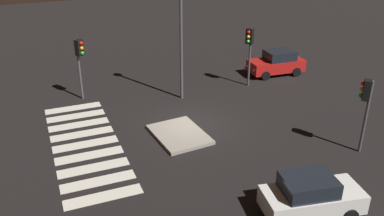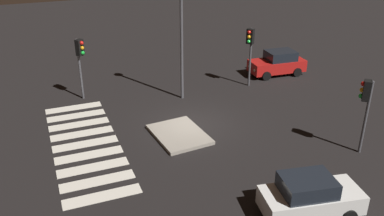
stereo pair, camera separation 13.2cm
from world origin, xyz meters
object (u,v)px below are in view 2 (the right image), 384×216
at_px(car_white, 310,197).
at_px(street_lamp, 181,17).
at_px(traffic_island, 179,134).
at_px(traffic_light_west, 250,43).
at_px(traffic_light_north, 366,99).
at_px(traffic_light_south, 80,54).
at_px(car_red, 278,63).

relative_size(car_white, street_lamp, 0.54).
distance_m(traffic_island, traffic_light_west, 8.67).
distance_m(traffic_light_west, traffic_light_north, 9.45).
distance_m(traffic_light_south, traffic_light_north, 15.94).
bearing_deg(traffic_light_west, traffic_light_north, 60.15).
bearing_deg(traffic_light_south, car_red, 46.75).
bearing_deg(traffic_light_south, traffic_light_west, 39.19).
relative_size(traffic_light_south, street_lamp, 0.51).
relative_size(car_white, traffic_light_south, 1.05).
xyz_separation_m(traffic_light_south, street_lamp, (2.10, 5.68, 2.19)).
height_order(car_white, traffic_light_west, traffic_light_west).
bearing_deg(traffic_light_north, car_white, 72.44).
height_order(car_red, traffic_light_north, traffic_light_north).
height_order(traffic_light_south, traffic_light_north, traffic_light_south).
xyz_separation_m(car_white, street_lamp, (-12.20, -0.58, 4.25)).
height_order(traffic_island, traffic_light_west, traffic_light_west).
height_order(car_red, street_lamp, street_lamp).
xyz_separation_m(traffic_island, traffic_light_north, (4.62, 7.44, 2.70)).
bearing_deg(traffic_island, traffic_light_south, -150.31).
bearing_deg(street_lamp, traffic_light_west, 92.65).
xyz_separation_m(car_red, traffic_light_south, (-0.63, -13.49, 2.03)).
bearing_deg(traffic_island, car_white, 17.85).
distance_m(car_red, traffic_light_north, 11.07).
bearing_deg(traffic_light_north, traffic_island, 9.47).
bearing_deg(car_white, car_red, 71.97).
bearing_deg(street_lamp, traffic_light_south, -110.32).
distance_m(car_white, traffic_light_south, 15.75).
height_order(car_red, traffic_light_west, traffic_light_west).
height_order(traffic_light_west, traffic_light_south, traffic_light_west).
distance_m(traffic_light_west, traffic_light_south, 10.61).
xyz_separation_m(traffic_light_west, traffic_light_south, (-1.88, -10.44, -0.08)).
relative_size(traffic_island, traffic_light_north, 0.94).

